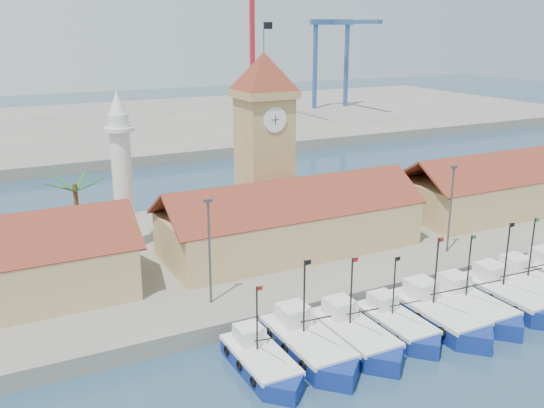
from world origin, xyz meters
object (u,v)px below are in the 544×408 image
boat_4 (440,317)px  minaret (122,171)px  boat_0 (262,364)px  clock_tower (264,140)px

boat_4 → minaret: size_ratio=0.64×
boat_0 → clock_tower: (11.86, 23.42, 11.27)m
boat_4 → clock_tower: (-4.31, 23.85, 11.15)m
clock_tower → minaret: 15.30m
clock_tower → boat_4: bearing=-79.8°
boat_0 → boat_4: (16.17, -0.44, 0.11)m
minaret → boat_4: bearing=-53.3°
boat_0 → minaret: 27.16m
boat_0 → minaret: size_ratio=0.55×
boat_0 → minaret: (-3.14, 25.42, 9.03)m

